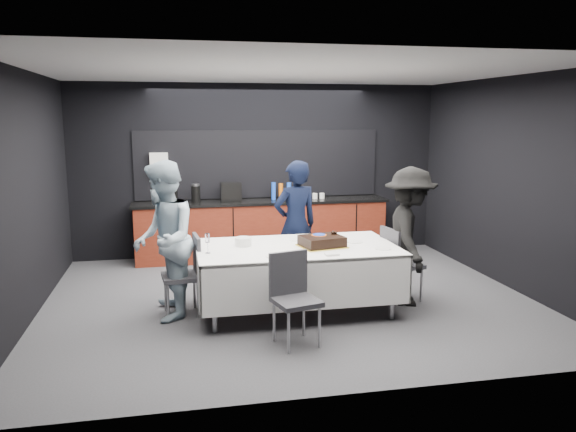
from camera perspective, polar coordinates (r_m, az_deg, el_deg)
The scene contains 18 objects.
ground at distance 7.15m, azimuth 0.16°, elevation -8.45°, with size 6.00×6.00×0.00m, color #434448.
room_shell at distance 6.79m, azimuth 0.17°, elevation 6.59°, with size 6.04×5.04×2.82m.
kitchenette at distance 9.12m, azimuth -2.76°, elevation -0.86°, with size 4.10×0.64×2.05m.
party_table at distance 6.59m, azimuth 0.87°, elevation -4.25°, with size 2.32×1.32×0.78m.
cake_assembly at distance 6.53m, azimuth 3.47°, elevation -2.58°, with size 0.57×0.50×0.16m.
plate_stack at distance 6.58m, azimuth -4.57°, elevation -2.61°, with size 0.19×0.19×0.10m, color white.
loose_plate_near at distance 6.07m, azimuth -1.33°, elevation -4.12°, with size 0.20×0.20×0.01m, color white.
loose_plate_right_a at distance 6.81m, azimuth 6.79°, elevation -2.61°, with size 0.20×0.20×0.01m, color white.
loose_plate_right_b at distance 6.52m, azimuth 9.60°, elevation -3.26°, with size 0.19×0.19×0.01m, color white.
loose_plate_far at distance 6.85m, azimuth 0.90°, elevation -2.47°, with size 0.18×0.18×0.01m, color white.
fork_pile at distance 6.14m, azimuth 4.49°, elevation -3.91°, with size 0.15×0.09×0.02m, color white.
champagne_flute at distance 6.25m, azimuth -8.19°, elevation -2.35°, with size 0.06×0.06×0.22m.
chair_left at distance 6.61m, azimuth -10.15°, elevation -5.33°, with size 0.46×0.46×0.92m.
chair_right at distance 7.09m, azimuth 11.03°, elevation -4.29°, with size 0.49×0.49×0.92m.
chair_near at distance 5.70m, azimuth 0.50°, elevation -7.66°, with size 0.51×0.51×0.92m.
person_center at distance 7.45m, azimuth 0.77°, elevation -0.89°, with size 0.62×0.41×1.71m, color black.
person_left at distance 6.46m, azimuth -12.52°, elevation -2.44°, with size 0.87×0.68×1.80m, color #9EB6C6.
person_right at distance 6.96m, azimuth 12.24°, elevation -2.02°, with size 1.09×0.62×1.68m, color black.
Camera 1 is at (-1.38, -6.64, 2.27)m, focal length 35.00 mm.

